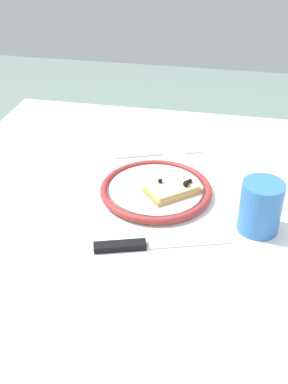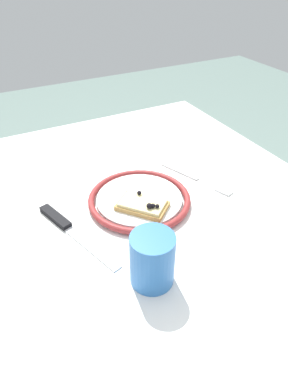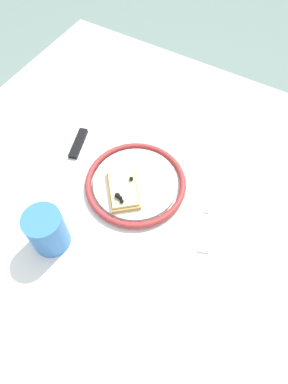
% 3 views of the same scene
% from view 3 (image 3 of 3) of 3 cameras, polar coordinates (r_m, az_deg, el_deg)
% --- Properties ---
extents(ground_plane, '(6.00, 6.00, 0.00)m').
position_cam_3_polar(ground_plane, '(1.42, -1.85, -13.94)').
color(ground_plane, slate).
extents(dining_table, '(0.91, 0.91, 0.72)m').
position_cam_3_polar(dining_table, '(0.84, -3.03, -0.91)').
color(dining_table, white).
rests_on(dining_table, ground_plane).
extents(plate, '(0.23, 0.23, 0.02)m').
position_cam_3_polar(plate, '(0.74, -1.46, 1.53)').
color(plate, white).
rests_on(plate, dining_table).
extents(pizza_slice_near, '(0.11, 0.12, 0.03)m').
position_cam_3_polar(pizza_slice_near, '(0.72, -3.62, 0.39)').
color(pizza_slice_near, tan).
rests_on(pizza_slice_near, plate).
extents(knife, '(0.09, 0.23, 0.01)m').
position_cam_3_polar(knife, '(0.81, -11.92, 6.35)').
color(knife, silver).
rests_on(knife, dining_table).
extents(fork, '(0.09, 0.19, 0.00)m').
position_cam_3_polar(fork, '(0.73, 10.62, -3.04)').
color(fork, silver).
rests_on(fork, dining_table).
extents(cup, '(0.07, 0.07, 0.10)m').
position_cam_3_polar(cup, '(0.67, -16.29, -6.39)').
color(cup, '#3372BF').
rests_on(cup, dining_table).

